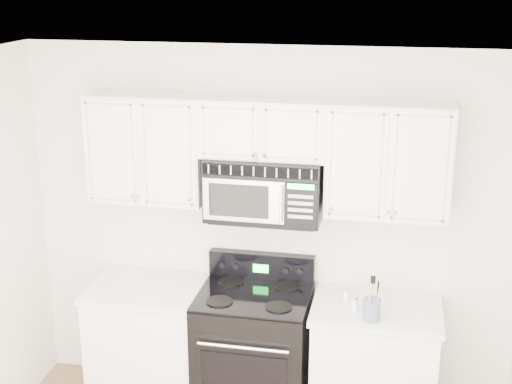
# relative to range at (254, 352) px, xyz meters

# --- Properties ---
(room) EXTENTS (3.51, 3.51, 2.61)m
(room) POSITION_rel_range_xyz_m (0.04, -1.43, 0.82)
(room) COLOR brown
(room) RESTS_ON ground
(base_cabinet_left) EXTENTS (0.86, 0.65, 0.92)m
(base_cabinet_left) POSITION_rel_range_xyz_m (-0.76, 0.01, -0.06)
(base_cabinet_left) COLOR silver
(base_cabinet_left) RESTS_ON ground
(base_cabinet_right) EXTENTS (0.86, 0.65, 0.92)m
(base_cabinet_right) POSITION_rel_range_xyz_m (0.84, 0.01, -0.06)
(base_cabinet_right) COLOR silver
(base_cabinet_right) RESTS_ON ground
(range) EXTENTS (0.77, 0.70, 1.12)m
(range) POSITION_rel_range_xyz_m (0.00, 0.00, 0.00)
(range) COLOR black
(range) RESTS_ON ground
(upper_cabinets) EXTENTS (2.44, 0.37, 0.75)m
(upper_cabinets) POSITION_rel_range_xyz_m (0.04, 0.16, 1.45)
(upper_cabinets) COLOR silver
(upper_cabinets) RESTS_ON ground
(microwave) EXTENTS (0.78, 0.44, 0.43)m
(microwave) POSITION_rel_range_xyz_m (0.05, 0.12, 1.18)
(microwave) COLOR black
(microwave) RESTS_ON ground
(utensil_crock) EXTENTS (0.12, 0.12, 0.31)m
(utensil_crock) POSITION_rel_range_xyz_m (0.81, -0.19, 0.52)
(utensil_crock) COLOR #4F5C70
(utensil_crock) RESTS_ON base_cabinet_right
(shaker_salt) EXTENTS (0.04, 0.04, 0.10)m
(shaker_salt) POSITION_rel_range_xyz_m (0.63, 0.04, 0.49)
(shaker_salt) COLOR white
(shaker_salt) RESTS_ON base_cabinet_right
(shaker_pepper) EXTENTS (0.05, 0.05, 0.11)m
(shaker_pepper) POSITION_rel_range_xyz_m (0.70, -0.10, 0.49)
(shaker_pepper) COLOR white
(shaker_pepper) RESTS_ON base_cabinet_right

